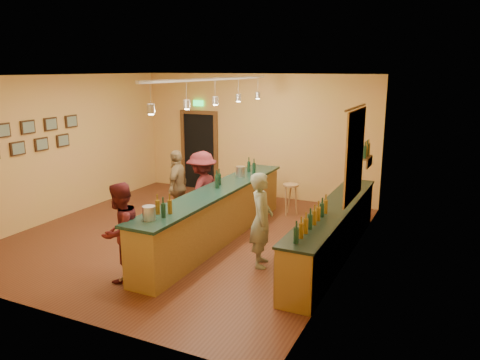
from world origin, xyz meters
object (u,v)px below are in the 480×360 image
at_px(customer_c, 202,192).
at_px(back_counter, 333,231).
at_px(customer_a, 120,232).
at_px(bar_stool, 291,190).
at_px(bartender, 261,220).
at_px(customer_b, 178,187).
at_px(tasting_bar, 216,211).

bearing_deg(customer_c, back_counter, 89.79).
height_order(customer_a, bar_stool, customer_a).
height_order(back_counter, customer_c, customer_c).
bearing_deg(bartender, customer_b, 42.43).
bearing_deg(customer_b, customer_a, 1.58).
height_order(tasting_bar, customer_c, customer_c).
bearing_deg(back_counter, tasting_bar, -175.46).
relative_size(back_counter, tasting_bar, 0.89).
relative_size(customer_a, customer_c, 0.95).
relative_size(bartender, bar_stool, 2.23).
bearing_deg(customer_a, bar_stool, 161.19).
xyz_separation_m(tasting_bar, bar_stool, (0.76, 2.20, -0.01)).
distance_m(bartender, customer_b, 2.91).
distance_m(customer_b, bar_stool, 2.60).
height_order(customer_b, bar_stool, customer_b).
bearing_deg(bartender, tasting_bar, 40.73).
height_order(tasting_bar, bartender, bartender).
distance_m(back_counter, tasting_bar, 2.29).
relative_size(back_counter, customer_c, 2.70).
xyz_separation_m(tasting_bar, customer_a, (-0.55, -2.20, 0.20)).
relative_size(bartender, customer_b, 1.01).
bearing_deg(customer_c, bartender, 62.39).
bearing_deg(bar_stool, back_counter, -53.09).
height_order(customer_a, customer_b, customer_b).
bearing_deg(bar_stool, customer_a, -106.60).
relative_size(bartender, customer_a, 1.02).
height_order(customer_b, customer_c, customer_c).
xyz_separation_m(bartender, customer_a, (-1.80, -1.48, -0.02)).
distance_m(customer_a, bar_stool, 4.60).
height_order(bartender, customer_b, bartender).
relative_size(tasting_bar, bar_stool, 6.92).
relative_size(bartender, customer_c, 0.97).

